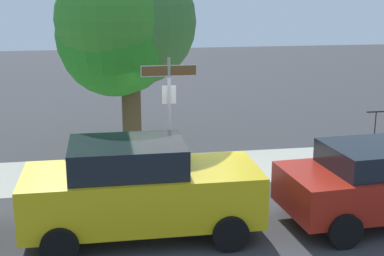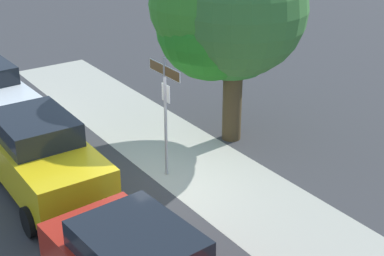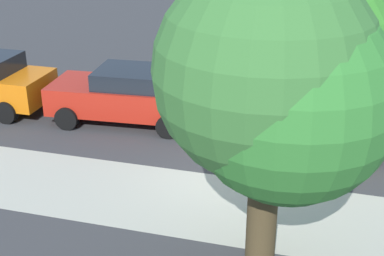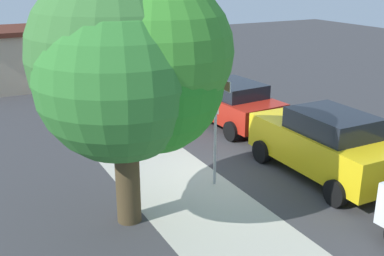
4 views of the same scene
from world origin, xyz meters
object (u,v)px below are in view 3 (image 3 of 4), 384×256
(street_sign, at_px, (249,103))
(car_yellow, at_px, (301,109))
(shade_tree, at_px, (287,80))
(car_red, at_px, (127,94))

(street_sign, relative_size, car_yellow, 0.69)
(shade_tree, bearing_deg, car_red, -47.53)
(street_sign, height_order, car_yellow, street_sign)
(shade_tree, height_order, car_red, shade_tree)
(car_yellow, bearing_deg, street_sign, 72.05)
(street_sign, xyz_separation_m, shade_tree, (-0.96, 2.44, 1.38))
(street_sign, height_order, shade_tree, shade_tree)
(shade_tree, height_order, car_yellow, shade_tree)
(car_yellow, bearing_deg, shade_tree, 90.89)
(car_yellow, bearing_deg, car_red, -1.06)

